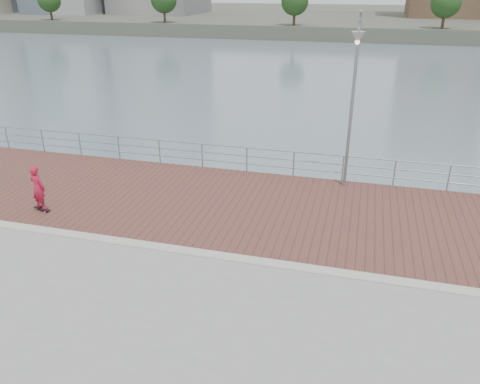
# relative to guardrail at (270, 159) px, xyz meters

# --- Properties ---
(water) EXTENTS (400.00, 400.00, 0.00)m
(water) POSITION_rel_guardrail_xyz_m (-0.00, -7.00, -2.69)
(water) COLOR slate
(water) RESTS_ON ground
(brick_lane) EXTENTS (40.00, 6.80, 0.02)m
(brick_lane) POSITION_rel_guardrail_xyz_m (-0.00, -3.40, -0.68)
(brick_lane) COLOR brown
(brick_lane) RESTS_ON seawall
(curb) EXTENTS (40.00, 0.40, 0.06)m
(curb) POSITION_rel_guardrail_xyz_m (-0.00, -7.00, -0.66)
(curb) COLOR #B7B5AD
(curb) RESTS_ON seawall
(far_shore) EXTENTS (320.00, 95.00, 2.50)m
(far_shore) POSITION_rel_guardrail_xyz_m (-0.00, 115.50, -1.44)
(far_shore) COLOR #4C5142
(far_shore) RESTS_ON ground
(guardrail) EXTENTS (39.06, 0.06, 1.13)m
(guardrail) POSITION_rel_guardrail_xyz_m (0.00, 0.00, 0.00)
(guardrail) COLOR #8C9EA8
(guardrail) RESTS_ON brick_lane
(street_lamp) EXTENTS (0.47, 1.36, 6.43)m
(street_lamp) POSITION_rel_guardrail_xyz_m (3.20, -0.97, 3.88)
(street_lamp) COLOR gray
(street_lamp) RESTS_ON brick_lane
(skateboard) EXTENTS (0.72, 0.35, 0.08)m
(skateboard) POSITION_rel_guardrail_xyz_m (-7.28, -5.68, -0.61)
(skateboard) COLOR black
(skateboard) RESTS_ON brick_lane
(skateboarder) EXTENTS (0.68, 0.53, 1.64)m
(skateboarder) POSITION_rel_guardrail_xyz_m (-7.28, -5.68, 0.23)
(skateboarder) COLOR #B71837
(skateboarder) RESTS_ON skateboard
(shoreline_trees) EXTENTS (144.41, 5.18, 6.91)m
(shoreline_trees) POSITION_rel_guardrail_xyz_m (5.23, 70.00, 3.81)
(shoreline_trees) COLOR #473323
(shoreline_trees) RESTS_ON far_shore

